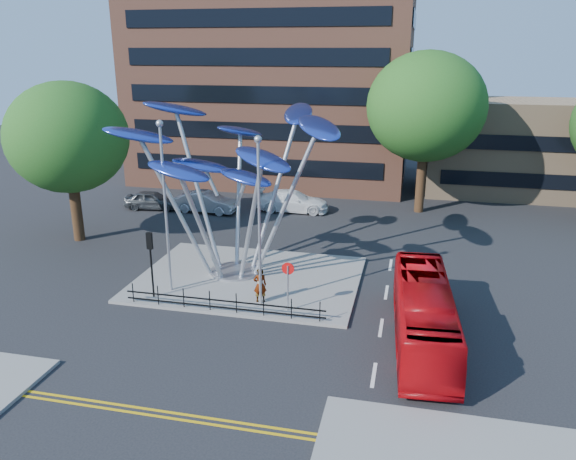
% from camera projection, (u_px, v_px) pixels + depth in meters
% --- Properties ---
extents(ground, '(120.00, 120.00, 0.00)m').
position_uv_depth(ground, '(232.00, 333.00, 25.20)').
color(ground, black).
rests_on(ground, ground).
extents(traffic_island, '(12.00, 9.00, 0.15)m').
position_uv_depth(traffic_island, '(249.00, 278.00, 30.95)').
color(traffic_island, slate).
rests_on(traffic_island, ground).
extents(double_yellow_near, '(40.00, 0.12, 0.01)m').
position_uv_depth(double_yellow_near, '(178.00, 414.00, 19.64)').
color(double_yellow_near, gold).
rests_on(double_yellow_near, ground).
extents(double_yellow_far, '(40.00, 0.12, 0.01)m').
position_uv_depth(double_yellow_far, '(174.00, 419.00, 19.37)').
color(double_yellow_far, gold).
rests_on(double_yellow_far, ground).
extents(brick_tower, '(25.00, 15.00, 30.00)m').
position_uv_depth(brick_tower, '(275.00, 16.00, 51.49)').
color(brick_tower, brown).
rests_on(brick_tower, ground).
extents(low_building_near, '(15.00, 8.00, 8.00)m').
position_uv_depth(low_building_near, '(517.00, 148.00, 48.35)').
color(low_building_near, tan).
rests_on(low_building_near, ground).
extents(tree_right, '(8.80, 8.80, 12.11)m').
position_uv_depth(tree_right, '(426.00, 107.00, 41.39)').
color(tree_right, black).
rests_on(tree_right, ground).
extents(tree_left, '(7.60, 7.60, 10.32)m').
position_uv_depth(tree_left, '(68.00, 138.00, 35.35)').
color(tree_left, black).
rests_on(tree_left, ground).
extents(leaf_sculpture, '(12.72, 9.54, 9.51)m').
position_uv_depth(leaf_sculpture, '(231.00, 153.00, 29.71)').
color(leaf_sculpture, '#9EA0A5').
rests_on(leaf_sculpture, traffic_island).
extents(street_lamp_left, '(0.36, 0.36, 8.80)m').
position_uv_depth(street_lamp_left, '(165.00, 193.00, 27.75)').
color(street_lamp_left, '#9EA0A5').
rests_on(street_lamp_left, traffic_island).
extents(street_lamp_right, '(0.36, 0.36, 8.30)m').
position_uv_depth(street_lamp_right, '(259.00, 207.00, 26.30)').
color(street_lamp_right, '#9EA0A5').
rests_on(street_lamp_right, traffic_island).
extents(traffic_light_island, '(0.28, 0.18, 3.42)m').
position_uv_depth(traffic_light_island, '(150.00, 251.00, 27.78)').
color(traffic_light_island, black).
rests_on(traffic_light_island, traffic_island).
extents(no_entry_sign_island, '(0.60, 0.10, 2.45)m').
position_uv_depth(no_entry_sign_island, '(288.00, 278.00, 26.55)').
color(no_entry_sign_island, '#9EA0A5').
rests_on(no_entry_sign_island, traffic_island).
extents(pedestrian_railing_front, '(10.00, 0.06, 1.00)m').
position_uv_depth(pedestrian_railing_front, '(223.00, 304.00, 26.82)').
color(pedestrian_railing_front, black).
rests_on(pedestrian_railing_front, traffic_island).
extents(red_bus, '(2.90, 9.79, 2.69)m').
position_uv_depth(red_bus, '(424.00, 314.00, 24.05)').
color(red_bus, '#B2080E').
rests_on(red_bus, ground).
extents(pedestrian, '(0.76, 0.62, 1.79)m').
position_uv_depth(pedestrian, '(260.00, 285.00, 27.71)').
color(pedestrian, gray).
rests_on(pedestrian, traffic_island).
extents(parked_car_left, '(4.44, 2.16, 1.46)m').
position_uv_depth(parked_car_left, '(152.00, 200.00, 44.35)').
color(parked_car_left, '#3F4347').
rests_on(parked_car_left, ground).
extents(parked_car_mid, '(5.00, 2.03, 1.61)m').
position_uv_depth(parked_car_mid, '(206.00, 202.00, 43.48)').
color(parked_car_mid, '#999CA0').
rests_on(parked_car_mid, ground).
extents(parked_car_right, '(5.67, 2.47, 1.62)m').
position_uv_depth(parked_car_right, '(293.00, 201.00, 43.71)').
color(parked_car_right, white).
rests_on(parked_car_right, ground).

